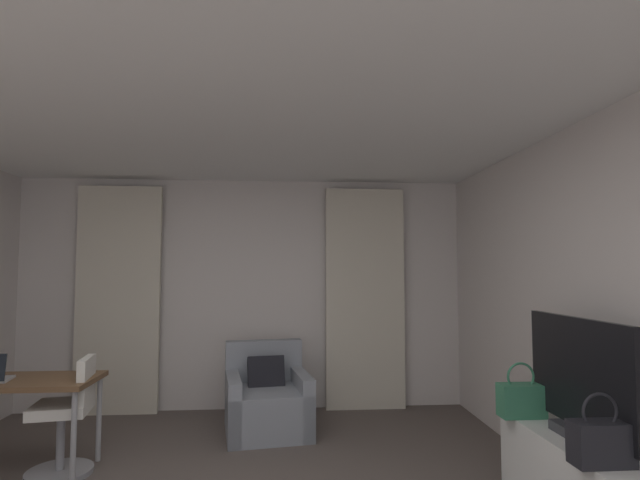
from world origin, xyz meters
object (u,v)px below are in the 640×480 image
handbag_primary (521,399)px  handbag_secondary (601,442)px  armchair (267,402)px  tv_flatscreen (579,381)px  desk_chair (67,422)px

handbag_primary → handbag_secondary: bearing=-89.4°
armchair → handbag_primary: (1.78, -1.56, 0.40)m
armchair → handbag_secondary: handbag_secondary is taller
tv_flatscreen → handbag_secondary: tv_flatscreen is taller
tv_flatscreen → handbag_primary: bearing=109.9°
desk_chair → handbag_secondary: handbag_secondary is taller
handbag_primary → desk_chair: bearing=168.3°
armchair → handbag_secondary: size_ratio=2.52×
armchair → handbag_secondary: (1.79, -2.37, 0.40)m
desk_chair → handbag_secondary: size_ratio=2.39×
armchair → desk_chair: size_ratio=1.05×
armchair → handbag_primary: 2.40m
desk_chair → handbag_primary: bearing=-11.7°
desk_chair → handbag_primary: (3.29, -0.68, 0.29)m
armchair → handbag_primary: bearing=-41.1°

